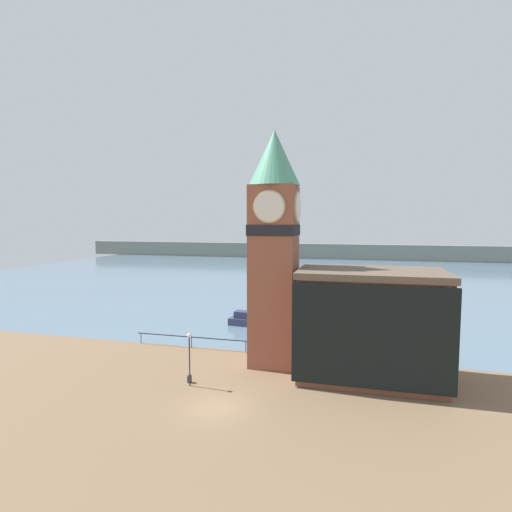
# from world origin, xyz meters

# --- Properties ---
(ground_plane) EXTENTS (160.00, 160.00, 0.00)m
(ground_plane) POSITION_xyz_m (0.00, 0.00, 0.00)
(ground_plane) COLOR brown
(water) EXTENTS (160.00, 120.00, 0.00)m
(water) POSITION_xyz_m (0.00, 71.67, -0.00)
(water) COLOR slate
(water) RESTS_ON ground_plane
(far_shoreline) EXTENTS (180.00, 3.00, 5.00)m
(far_shoreline) POSITION_xyz_m (0.00, 111.67, 2.50)
(far_shoreline) COLOR gray
(far_shoreline) RESTS_ON water
(pier_railing) EXTENTS (11.65, 0.08, 1.09)m
(pier_railing) POSITION_xyz_m (-6.75, 11.42, 0.96)
(pier_railing) COLOR #232328
(pier_railing) RESTS_ON ground_plane
(clock_tower) EXTENTS (4.32, 4.32, 19.91)m
(clock_tower) POSITION_xyz_m (1.97, 9.08, 10.56)
(clock_tower) COLOR brown
(clock_tower) RESTS_ON ground_plane
(pier_building) EXTENTS (11.29, 7.12, 8.56)m
(pier_building) POSITION_xyz_m (9.92, 7.93, 4.30)
(pier_building) COLOR brown
(pier_building) RESTS_ON ground_plane
(boat_near) EXTENTS (6.52, 2.43, 1.67)m
(boat_near) POSITION_xyz_m (-2.97, 20.88, 0.61)
(boat_near) COLOR #333856
(boat_near) RESTS_ON water
(mooring_bollard_near) EXTENTS (0.37, 0.37, 0.65)m
(mooring_bollard_near) POSITION_xyz_m (-3.44, 3.43, 0.34)
(mooring_bollard_near) COLOR #2D2D33
(mooring_bollard_near) RESTS_ON ground_plane
(lamp_post) EXTENTS (0.32, 0.32, 4.02)m
(lamp_post) POSITION_xyz_m (-3.16, 2.87, 2.80)
(lamp_post) COLOR #2D2D33
(lamp_post) RESTS_ON ground_plane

